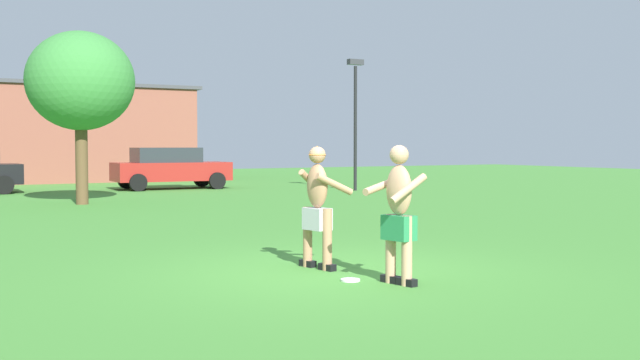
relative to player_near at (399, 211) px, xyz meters
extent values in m
plane|color=#428433|center=(-0.27, 1.16, -0.90)|extent=(80.00, 80.00, 0.00)
cube|color=black|center=(0.03, -0.13, -0.85)|extent=(0.16, 0.28, 0.09)
cylinder|color=tan|center=(0.03, -0.13, -0.47)|extent=(0.13, 0.13, 0.84)
cube|color=black|center=(-0.02, 0.13, -0.85)|extent=(0.16, 0.28, 0.09)
cylinder|color=tan|center=(-0.02, 0.13, -0.47)|extent=(0.13, 0.13, 0.84)
cube|color=#28844C|center=(0.01, 0.00, -0.21)|extent=(0.31, 0.43, 0.30)
ellipsoid|color=tan|center=(0.01, 0.00, 0.25)|extent=(0.29, 0.40, 0.61)
cylinder|color=tan|center=(-0.05, -0.26, 0.28)|extent=(0.56, 0.15, 0.36)
cylinder|color=tan|center=(-0.14, 0.22, 0.28)|extent=(0.58, 0.30, 0.19)
sphere|color=tan|center=(0.01, 0.00, 0.68)|extent=(0.23, 0.23, 0.23)
cube|color=black|center=(-0.32, 1.71, -0.85)|extent=(0.16, 0.28, 0.09)
cylinder|color=tan|center=(-0.32, 1.71, -0.48)|extent=(0.13, 0.13, 0.83)
cube|color=black|center=(-0.24, 1.30, -0.85)|extent=(0.16, 0.28, 0.09)
cylinder|color=tan|center=(-0.24, 1.30, -0.48)|extent=(0.13, 0.13, 0.83)
cube|color=#B7B7BC|center=(-0.28, 1.50, -0.21)|extent=(0.31, 0.41, 0.30)
ellipsoid|color=tan|center=(-0.28, 1.50, 0.24)|extent=(0.28, 0.39, 0.60)
cylinder|color=tan|center=(-0.22, 1.76, 0.27)|extent=(0.52, 0.29, 0.40)
cylinder|color=tan|center=(-0.14, 1.29, 0.27)|extent=(0.56, 0.10, 0.31)
sphere|color=tan|center=(-0.28, 1.50, 0.66)|extent=(0.23, 0.23, 0.23)
cone|color=orange|center=(-0.28, 1.50, 0.72)|extent=(0.28, 0.28, 0.13)
cylinder|color=white|center=(-0.39, 0.47, -0.88)|extent=(0.24, 0.24, 0.03)
cylinder|color=black|center=(-1.94, 20.19, -0.58)|extent=(0.64, 0.23, 0.64)
cube|color=maroon|center=(4.03, 20.37, -0.23)|extent=(4.37, 1.97, 0.70)
cube|color=#282D33|center=(3.83, 20.38, 0.40)|extent=(2.47, 1.68, 0.56)
cylinder|color=black|center=(5.57, 21.21, -0.58)|extent=(0.65, 0.25, 0.64)
cylinder|color=black|center=(5.50, 19.41, -0.58)|extent=(0.65, 0.25, 0.64)
cylinder|color=black|center=(2.56, 21.33, -0.58)|extent=(0.65, 0.25, 0.64)
cylinder|color=black|center=(2.49, 19.53, -0.58)|extent=(0.65, 0.25, 0.64)
cylinder|color=black|center=(9.59, 16.05, 1.38)|extent=(0.12, 0.12, 4.56)
cube|color=#333338|center=(9.59, 16.05, 3.81)|extent=(0.60, 0.24, 0.20)
cube|color=brown|center=(1.71, 29.18, 1.24)|extent=(11.21, 5.73, 4.27)
cube|color=#3F3F44|center=(1.71, 29.18, 3.45)|extent=(11.65, 5.96, 0.16)
cylinder|color=brown|center=(-0.59, 14.47, 0.36)|extent=(0.34, 0.34, 2.51)
ellipsoid|color=#387F38|center=(-0.59, 14.47, 2.59)|extent=(3.00, 3.00, 2.79)
camera|label=1|loc=(-5.36, -7.45, 0.80)|focal=42.49mm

